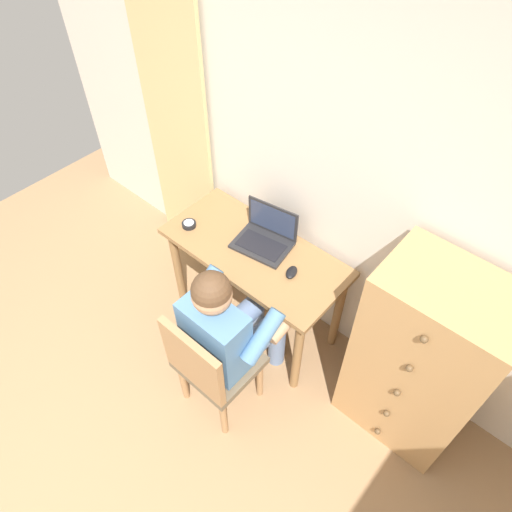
# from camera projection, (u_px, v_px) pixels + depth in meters

# --- Properties ---
(wall_back) EXTENTS (4.80, 0.05, 2.50)m
(wall_back) POSITION_uv_depth(u_px,v_px,m) (332.00, 174.00, 2.48)
(wall_back) COLOR beige
(wall_back) RESTS_ON ground_plane
(curtain_panel) EXTENTS (0.60, 0.03, 2.21)m
(curtain_panel) POSITION_uv_depth(u_px,v_px,m) (176.00, 123.00, 3.08)
(curtain_panel) COLOR #CCB77A
(curtain_panel) RESTS_ON ground_plane
(desk) EXTENTS (1.17, 0.54, 0.74)m
(desk) POSITION_uv_depth(u_px,v_px,m) (255.00, 263.00, 2.89)
(desk) COLOR olive
(desk) RESTS_ON ground_plane
(dresser) EXTENTS (0.64, 0.48, 1.25)m
(dresser) POSITION_uv_depth(u_px,v_px,m) (420.00, 361.00, 2.42)
(dresser) COLOR tan
(dresser) RESTS_ON ground_plane
(chair) EXTENTS (0.42, 0.40, 0.86)m
(chair) POSITION_uv_depth(u_px,v_px,m) (210.00, 365.00, 2.57)
(chair) COLOR brown
(chair) RESTS_ON ground_plane
(person_seated) EXTENTS (0.53, 0.59, 1.18)m
(person_seated) POSITION_uv_depth(u_px,v_px,m) (231.00, 326.00, 2.52)
(person_seated) COLOR #6B84AD
(person_seated) RESTS_ON ground_plane
(laptop) EXTENTS (0.38, 0.30, 0.24)m
(laptop) POSITION_uv_depth(u_px,v_px,m) (266.00, 236.00, 2.80)
(laptop) COLOR #232326
(laptop) RESTS_ON desk
(computer_mouse) EXTENTS (0.09, 0.11, 0.03)m
(computer_mouse) POSITION_uv_depth(u_px,v_px,m) (292.00, 272.00, 2.66)
(computer_mouse) COLOR black
(computer_mouse) RESTS_ON desk
(desk_clock) EXTENTS (0.09, 0.09, 0.03)m
(desk_clock) POSITION_uv_depth(u_px,v_px,m) (189.00, 224.00, 2.92)
(desk_clock) COLOR black
(desk_clock) RESTS_ON desk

